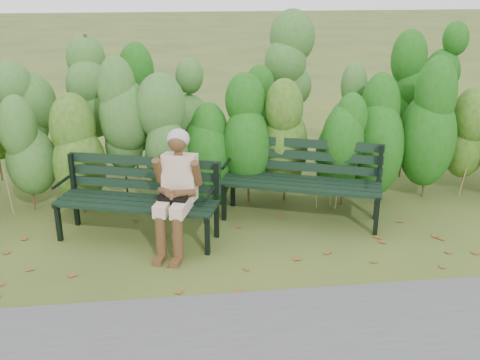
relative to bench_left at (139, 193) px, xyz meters
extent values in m
plane|color=#35481E|center=(1.20, -0.54, -0.57)|extent=(80.00, 80.00, 0.00)
cylinder|color=#47381E|center=(-1.55, 0.76, -0.17)|extent=(0.03, 0.03, 0.80)
ellipsoid|color=#2D570C|center=(-1.55, 0.76, 0.47)|extent=(0.64, 0.64, 1.44)
cylinder|color=#47381E|center=(-0.94, 0.76, -0.17)|extent=(0.03, 0.03, 0.80)
ellipsoid|color=#2D570C|center=(-0.94, 0.76, 0.47)|extent=(0.64, 0.64, 1.44)
cylinder|color=#47381E|center=(-0.32, 0.76, -0.17)|extent=(0.03, 0.03, 0.80)
ellipsoid|color=#2D570C|center=(-0.32, 0.76, 0.47)|extent=(0.64, 0.64, 1.44)
cylinder|color=#47381E|center=(0.29, 0.76, -0.17)|extent=(0.03, 0.03, 0.80)
ellipsoid|color=#2D570C|center=(0.29, 0.76, 0.47)|extent=(0.64, 0.64, 1.44)
cylinder|color=#47381E|center=(0.90, 0.76, -0.17)|extent=(0.03, 0.03, 0.80)
ellipsoid|color=#2D570C|center=(0.90, 0.76, 0.47)|extent=(0.64, 0.64, 1.44)
cylinder|color=#47381E|center=(1.51, 0.76, -0.17)|extent=(0.03, 0.03, 0.80)
ellipsoid|color=#2D570C|center=(1.51, 0.76, 0.47)|extent=(0.64, 0.64, 1.44)
cylinder|color=#47381E|center=(2.12, 0.76, -0.17)|extent=(0.03, 0.03, 0.80)
ellipsoid|color=#2D570C|center=(2.12, 0.76, 0.47)|extent=(0.64, 0.64, 1.44)
cylinder|color=#47381E|center=(2.73, 0.76, -0.17)|extent=(0.03, 0.03, 0.80)
ellipsoid|color=#2D570C|center=(2.73, 0.76, 0.47)|extent=(0.64, 0.64, 1.44)
cylinder|color=#47381E|center=(3.35, 0.76, -0.17)|extent=(0.03, 0.03, 0.80)
ellipsoid|color=#2D570C|center=(3.35, 0.76, 0.47)|extent=(0.64, 0.64, 1.44)
cylinder|color=#47381E|center=(3.96, 0.76, -0.17)|extent=(0.03, 0.03, 0.80)
ellipsoid|color=#2D570C|center=(3.96, 0.76, 0.47)|extent=(0.64, 0.64, 1.44)
cylinder|color=#47381E|center=(4.57, 0.76, -0.17)|extent=(0.03, 0.03, 0.80)
ellipsoid|color=#2D570C|center=(4.57, 0.76, 0.47)|extent=(0.64, 0.64, 1.44)
cylinder|color=#47381E|center=(-1.48, 1.76, -0.02)|extent=(0.04, 0.04, 1.10)
ellipsoid|color=#18580D|center=(-1.48, 1.76, 0.86)|extent=(0.70, 0.70, 1.98)
cylinder|color=#47381E|center=(-0.72, 1.76, -0.02)|extent=(0.04, 0.04, 1.10)
ellipsoid|color=#18580D|center=(-0.72, 1.76, 0.86)|extent=(0.70, 0.70, 1.98)
cylinder|color=#47381E|center=(0.05, 1.76, -0.02)|extent=(0.04, 0.04, 1.10)
ellipsoid|color=#18580D|center=(0.05, 1.76, 0.86)|extent=(0.70, 0.70, 1.98)
cylinder|color=#47381E|center=(0.82, 1.76, -0.02)|extent=(0.04, 0.04, 1.10)
ellipsoid|color=#18580D|center=(0.82, 1.76, 0.86)|extent=(0.70, 0.70, 1.98)
cylinder|color=#47381E|center=(1.59, 1.76, -0.02)|extent=(0.04, 0.04, 1.10)
ellipsoid|color=#18580D|center=(1.59, 1.76, 0.86)|extent=(0.70, 0.70, 1.98)
cylinder|color=#47381E|center=(2.36, 1.76, -0.02)|extent=(0.04, 0.04, 1.10)
ellipsoid|color=#18580D|center=(2.36, 1.76, 0.86)|extent=(0.70, 0.70, 1.98)
cylinder|color=#47381E|center=(3.12, 1.76, -0.02)|extent=(0.04, 0.04, 1.10)
ellipsoid|color=#18580D|center=(3.12, 1.76, 0.86)|extent=(0.70, 0.70, 1.98)
cylinder|color=#47381E|center=(3.89, 1.76, -0.02)|extent=(0.04, 0.04, 1.10)
ellipsoid|color=#18580D|center=(3.89, 1.76, 0.86)|extent=(0.70, 0.70, 1.98)
cylinder|color=#47381E|center=(4.66, 1.76, -0.02)|extent=(0.04, 0.04, 1.10)
ellipsoid|color=#18580D|center=(4.66, 1.76, 0.86)|extent=(0.70, 0.70, 1.98)
cube|color=brown|center=(0.67, 0.14, -0.57)|extent=(0.11, 0.11, 0.01)
cube|color=brown|center=(1.41, -1.44, -0.57)|extent=(0.11, 0.11, 0.01)
cube|color=brown|center=(3.55, -1.02, -0.57)|extent=(0.10, 0.09, 0.01)
cube|color=brown|center=(-0.79, -0.98, -0.57)|extent=(0.10, 0.09, 0.01)
cube|color=brown|center=(1.35, 0.28, -0.57)|extent=(0.10, 0.09, 0.01)
cube|color=brown|center=(3.04, -1.19, -0.57)|extent=(0.07, 0.09, 0.01)
cube|color=brown|center=(2.27, -1.47, -0.57)|extent=(0.11, 0.11, 0.01)
cube|color=brown|center=(-1.53, 0.36, -0.57)|extent=(0.10, 0.11, 0.01)
cube|color=brown|center=(1.98, -1.06, -0.57)|extent=(0.11, 0.11, 0.01)
cube|color=brown|center=(0.04, -1.39, -0.57)|extent=(0.11, 0.10, 0.01)
cube|color=brown|center=(0.08, -0.16, -0.57)|extent=(0.10, 0.11, 0.01)
cube|color=brown|center=(-0.01, -0.14, -0.57)|extent=(0.07, 0.09, 0.01)
cube|color=brown|center=(2.04, 0.42, -0.57)|extent=(0.11, 0.11, 0.01)
cube|color=brown|center=(3.24, -0.06, -0.57)|extent=(0.10, 0.08, 0.01)
cube|color=brown|center=(3.81, -0.63, -0.57)|extent=(0.11, 0.11, 0.01)
cube|color=brown|center=(-0.45, -0.56, -0.57)|extent=(0.11, 0.11, 0.01)
cube|color=brown|center=(3.15, -1.07, -0.57)|extent=(0.10, 0.11, 0.01)
cube|color=brown|center=(-0.97, -0.09, -0.57)|extent=(0.11, 0.10, 0.01)
cube|color=brown|center=(0.07, -1.52, -0.57)|extent=(0.08, 0.10, 0.01)
cube|color=brown|center=(3.27, -0.33, -0.57)|extent=(0.11, 0.11, 0.01)
cube|color=brown|center=(1.40, -0.82, -0.57)|extent=(0.10, 0.11, 0.01)
cube|color=brown|center=(2.40, -1.25, -0.57)|extent=(0.11, 0.11, 0.01)
cube|color=brown|center=(0.45, 0.08, -0.57)|extent=(0.11, 0.11, 0.01)
cube|color=brown|center=(4.01, 0.34, -0.57)|extent=(0.11, 0.11, 0.01)
cube|color=brown|center=(-0.65, -0.59, -0.57)|extent=(0.10, 0.11, 0.01)
cube|color=brown|center=(-0.61, 0.41, -0.57)|extent=(0.11, 0.11, 0.01)
cube|color=brown|center=(0.53, -0.94, -0.57)|extent=(0.11, 0.11, 0.01)
cube|color=black|center=(-0.10, -0.30, -0.09)|extent=(1.88, 0.72, 0.04)
cube|color=black|center=(-0.06, -0.18, -0.09)|extent=(1.88, 0.72, 0.04)
cube|color=black|center=(-0.02, -0.05, -0.09)|extent=(1.88, 0.72, 0.04)
cube|color=black|center=(0.03, 0.08, -0.09)|extent=(1.88, 0.72, 0.04)
cube|color=black|center=(0.06, 0.17, 0.03)|extent=(1.86, 0.66, 0.11)
cube|color=black|center=(0.06, 0.19, 0.18)|extent=(1.86, 0.66, 0.11)
cube|color=black|center=(0.07, 0.20, 0.33)|extent=(1.86, 0.66, 0.11)
cube|color=black|center=(-0.98, -0.03, -0.33)|extent=(0.07, 0.07, 0.48)
cube|color=black|center=(-0.84, 0.41, -0.09)|extent=(0.07, 0.07, 0.97)
cube|color=black|center=(-0.92, 0.18, -0.11)|extent=(0.22, 0.53, 0.04)
cylinder|color=black|center=(-0.93, 0.12, 0.13)|extent=(0.16, 0.40, 0.04)
cube|color=black|center=(0.78, -0.60, -0.33)|extent=(0.07, 0.07, 0.48)
cube|color=black|center=(0.92, -0.17, -0.09)|extent=(0.07, 0.07, 0.97)
cube|color=black|center=(0.84, -0.40, -0.11)|extent=(0.22, 0.53, 0.04)
cylinder|color=black|center=(0.83, -0.45, 0.13)|extent=(0.16, 0.40, 0.04)
cube|color=black|center=(1.98, 0.01, -0.06)|extent=(1.95, 0.82, 0.05)
cube|color=black|center=(2.03, 0.14, -0.06)|extent=(1.95, 0.82, 0.05)
cube|color=black|center=(2.07, 0.27, -0.06)|extent=(1.95, 0.82, 0.05)
cube|color=black|center=(2.12, 0.41, -0.06)|extent=(1.95, 0.82, 0.05)
cube|color=black|center=(2.16, 0.50, 0.06)|extent=(1.93, 0.76, 0.12)
cube|color=black|center=(2.17, 0.52, 0.22)|extent=(1.93, 0.76, 0.12)
cube|color=black|center=(2.17, 0.54, 0.38)|extent=(1.93, 0.76, 0.12)
cube|color=black|center=(1.06, 0.33, -0.32)|extent=(0.07, 0.07, 0.51)
cube|color=black|center=(1.23, 0.79, -0.06)|extent=(0.07, 0.07, 1.02)
cube|color=black|center=(1.14, 0.54, -0.08)|extent=(0.25, 0.55, 0.05)
cylinder|color=black|center=(1.12, 0.49, 0.16)|extent=(0.18, 0.41, 0.04)
cube|color=black|center=(2.88, -0.34, -0.32)|extent=(0.07, 0.07, 0.51)
cube|color=black|center=(3.05, 0.11, -0.06)|extent=(0.07, 0.07, 1.02)
cube|color=black|center=(2.96, -0.13, -0.08)|extent=(0.25, 0.55, 0.05)
cylinder|color=black|center=(2.94, -0.18, 0.16)|extent=(0.18, 0.41, 0.04)
cube|color=#CBB593|center=(0.31, -0.47, 0.01)|extent=(0.29, 0.48, 0.14)
cube|color=#CBB593|center=(0.49, -0.53, 0.01)|extent=(0.29, 0.48, 0.14)
cylinder|color=#52361C|center=(0.25, -0.64, -0.31)|extent=(0.15, 0.15, 0.53)
cylinder|color=#52361C|center=(0.44, -0.70, -0.31)|extent=(0.15, 0.15, 0.53)
cube|color=#52361C|center=(0.22, -0.72, -0.54)|extent=(0.16, 0.24, 0.07)
cube|color=#52361C|center=(0.41, -0.78, -0.54)|extent=(0.16, 0.24, 0.07)
cube|color=#CBB593|center=(0.49, -0.22, 0.26)|extent=(0.46, 0.38, 0.56)
cylinder|color=#52361C|center=(0.49, -0.24, 0.56)|extent=(0.10, 0.10, 0.11)
sphere|color=#52361C|center=(0.48, -0.25, 0.70)|extent=(0.23, 0.23, 0.23)
ellipsoid|color=gray|center=(0.49, -0.22, 0.72)|extent=(0.26, 0.25, 0.24)
cylinder|color=#52361C|center=(0.25, -0.23, 0.35)|extent=(0.16, 0.25, 0.34)
cylinder|color=#52361C|center=(0.68, -0.37, 0.35)|extent=(0.16, 0.25, 0.34)
cylinder|color=#52361C|center=(0.31, -0.40, 0.15)|extent=(0.18, 0.31, 0.14)
cylinder|color=#52361C|center=(0.53, -0.47, 0.15)|extent=(0.29, 0.24, 0.14)
sphere|color=#52361C|center=(0.40, -0.50, 0.13)|extent=(0.12, 0.12, 0.12)
cube|color=black|center=(0.40, -0.49, 0.06)|extent=(0.35, 0.23, 0.17)
camera|label=1|loc=(0.43, -6.40, 2.53)|focal=42.00mm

